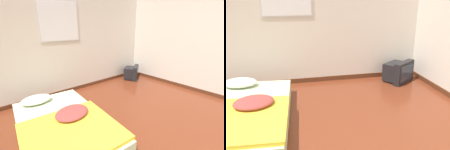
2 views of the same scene
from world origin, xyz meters
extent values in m
cube|color=silver|center=(0.00, 2.92, 1.30)|extent=(7.43, 0.06, 2.60)
cube|color=#562D19|center=(0.00, 2.88, 0.04)|extent=(7.43, 0.02, 0.09)
cube|color=silver|center=(-0.04, 2.88, 1.70)|extent=(0.93, 0.01, 0.90)
cube|color=white|center=(-0.04, 2.88, 1.70)|extent=(0.86, 0.01, 0.83)
cube|color=beige|center=(-0.73, 1.49, 0.11)|extent=(1.32, 2.11, 0.23)
ellipsoid|color=white|center=(-0.87, 2.29, 0.30)|extent=(0.55, 0.38, 0.14)
cube|color=yellow|center=(-0.76, 1.10, 0.25)|extent=(1.28, 1.26, 0.05)
ellipsoid|color=#993D38|center=(-0.59, 1.43, 0.32)|extent=(0.61, 0.55, 0.11)
cube|color=black|center=(1.97, 2.60, 0.19)|extent=(0.54, 0.49, 0.34)
cube|color=black|center=(2.08, 2.43, 0.21)|extent=(0.53, 0.42, 0.42)
cube|color=#283342|center=(2.12, 2.38, 0.22)|extent=(0.38, 0.27, 0.30)
camera|label=1|loc=(-1.45, -0.51, 1.57)|focal=24.00mm
camera|label=2|loc=(-0.18, -1.73, 1.71)|focal=40.00mm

